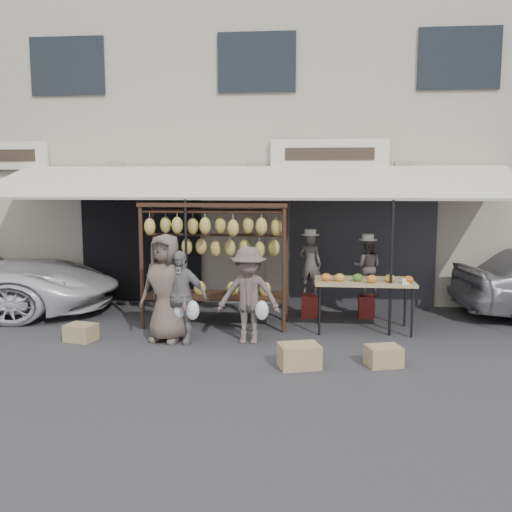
{
  "coord_description": "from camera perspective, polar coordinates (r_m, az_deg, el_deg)",
  "views": [
    {
      "loc": [
        1.17,
        -8.47,
        2.62
      ],
      "look_at": [
        0.19,
        1.4,
        1.3
      ],
      "focal_mm": 40.0,
      "sensor_mm": 36.0,
      "label": 1
    }
  ],
  "objects": [
    {
      "name": "awning",
      "position": [
        10.81,
        -0.52,
        7.33
      ],
      "size": [
        10.0,
        2.35,
        2.92
      ],
      "color": "silver",
      "rests_on": "ground_plane"
    },
    {
      "name": "customer_left",
      "position": [
        9.38,
        -9.01,
        -3.18
      ],
      "size": [
        0.98,
        0.77,
        1.77
      ],
      "primitive_type": "imported",
      "rotation": [
        0.0,
        0.0,
        -0.27
      ],
      "color": "brown",
      "rests_on": "ground_plane"
    },
    {
      "name": "produce_table",
      "position": [
        10.04,
        10.78,
        -2.59
      ],
      "size": [
        1.7,
        0.9,
        1.04
      ],
      "color": "tan",
      "rests_on": "ground_plane"
    },
    {
      "name": "banana_rack",
      "position": [
        10.17,
        -4.12,
        1.66
      ],
      "size": [
        2.6,
        0.9,
        2.24
      ],
      "color": "black",
      "rests_on": "ground_plane"
    },
    {
      "name": "crate_near_a",
      "position": [
        8.16,
        4.34,
        -9.93
      ],
      "size": [
        0.65,
        0.57,
        0.33
      ],
      "primitive_type": "cube",
      "rotation": [
        0.0,
        0.0,
        0.29
      ],
      "color": "tan",
      "rests_on": "ground_plane"
    },
    {
      "name": "crate_near_b",
      "position": [
        8.42,
        12.63,
        -9.73
      ],
      "size": [
        0.56,
        0.48,
        0.28
      ],
      "primitive_type": "cube",
      "rotation": [
        0.0,
        0.0,
        0.29
      ],
      "color": "tan",
      "rests_on": "ground_plane"
    },
    {
      "name": "shophouse",
      "position": [
        15.04,
        1.21,
        11.5
      ],
      "size": [
        24.0,
        6.15,
        7.3
      ],
      "color": "#B2A593",
      "rests_on": "ground_plane"
    },
    {
      "name": "vendor_left",
      "position": [
        10.91,
        5.42,
        -0.83
      ],
      "size": [
        0.48,
        0.36,
        1.19
      ],
      "primitive_type": "imported",
      "rotation": [
        0.0,
        0.0,
        2.94
      ],
      "color": "#544E49",
      "rests_on": "stool_left"
    },
    {
      "name": "stool_right",
      "position": [
        11.19,
        10.96,
        -4.99
      ],
      "size": [
        0.31,
        0.31,
        0.42
      ],
      "primitive_type": "cube",
      "rotation": [
        0.0,
        0.0,
        -0.03
      ],
      "color": "maroon",
      "rests_on": "ground_plane"
    },
    {
      "name": "ground_plane",
      "position": [
        8.94,
        -2.15,
        -9.46
      ],
      "size": [
        90.0,
        90.0,
        0.0
      ],
      "primitive_type": "plane",
      "color": "#2D2D30"
    },
    {
      "name": "vendor_right",
      "position": [
        11.05,
        11.06,
        -1.11
      ],
      "size": [
        0.6,
        0.5,
        1.11
      ],
      "primitive_type": "imported",
      "rotation": [
        0.0,
        0.0,
        2.97
      ],
      "color": "#4C4542",
      "rests_on": "stool_right"
    },
    {
      "name": "crate_far",
      "position": [
        9.87,
        -17.11,
        -7.33
      ],
      "size": [
        0.54,
        0.46,
        0.28
      ],
      "primitive_type": "cube",
      "rotation": [
        0.0,
        0.0,
        -0.25
      ],
      "color": "tan",
      "rests_on": "ground_plane"
    },
    {
      "name": "customer_right",
      "position": [
        9.19,
        -0.75,
        -3.94
      ],
      "size": [
        1.03,
        0.61,
        1.57
      ],
      "primitive_type": "imported",
      "rotation": [
        0.0,
        0.0,
        -0.03
      ],
      "color": "brown",
      "rests_on": "ground_plane"
    },
    {
      "name": "customer_mid",
      "position": [
        9.29,
        -7.64,
        -4.07
      ],
      "size": [
        0.89,
        0.39,
        1.51
      ],
      "primitive_type": "imported",
      "rotation": [
        0.0,
        0.0,
        -0.03
      ],
      "color": "gray",
      "rests_on": "ground_plane"
    },
    {
      "name": "stool_left",
      "position": [
        11.05,
        5.37,
        -5.0
      ],
      "size": [
        0.37,
        0.37,
        0.44
      ],
      "primitive_type": "cube",
      "rotation": [
        0.0,
        0.0,
        0.23
      ],
      "color": "maroon",
      "rests_on": "ground_plane"
    }
  ]
}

